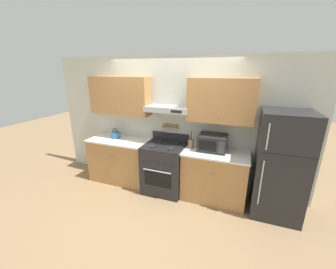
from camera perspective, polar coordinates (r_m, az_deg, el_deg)
The scene contains 9 objects.
ground_plane at distance 4.08m, azimuth -2.44°, elevation -16.81°, with size 16.00×16.00×0.00m, color #937551.
wall_back at distance 4.02m, azimuth 0.19°, elevation 5.55°, with size 5.20×0.46×2.55m.
counter_left at distance 4.54m, azimuth -12.92°, elevation -6.83°, with size 1.28×0.64×0.92m.
counter_right at distance 3.90m, azimuth 12.68°, elevation -11.09°, with size 1.14×0.64×0.92m.
stove_range at distance 4.06m, azimuth -0.95°, elevation -9.11°, with size 0.76×0.72×1.09m.
refrigerator at distance 3.72m, azimuth 28.68°, elevation -7.53°, with size 0.74×0.72×1.73m.
tea_kettle at distance 4.48m, azimuth -14.28°, elevation 0.07°, with size 0.23×0.18×0.21m.
microwave at distance 3.75m, azimuth 12.23°, elevation -2.22°, with size 0.49×0.40×0.29m.
utensil_crock at distance 3.82m, azimuth 6.36°, elevation -2.42°, with size 0.10×0.10×0.31m.
Camera 1 is at (1.34, -3.09, 2.31)m, focal length 22.00 mm.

